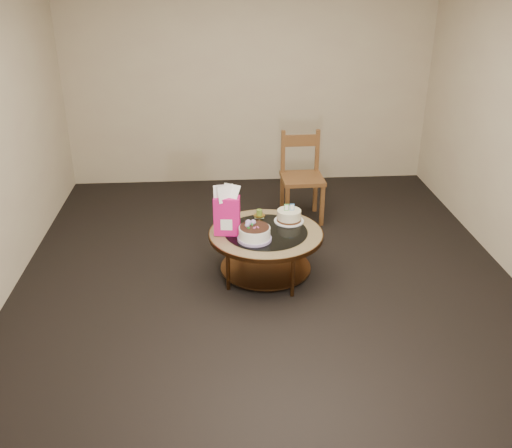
{
  "coord_description": "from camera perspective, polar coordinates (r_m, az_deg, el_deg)",
  "views": [
    {
      "loc": [
        -0.41,
        -4.51,
        2.68
      ],
      "look_at": [
        -0.09,
        0.02,
        0.52
      ],
      "focal_mm": 40.0,
      "sensor_mm": 36.0,
      "label": 1
    }
  ],
  "objects": [
    {
      "name": "coffee_table",
      "position": [
        5.08,
        1.0,
        -1.56
      ],
      "size": [
        1.02,
        1.02,
        0.46
      ],
      "color": "#543118",
      "rests_on": "ground"
    },
    {
      "name": "decorated_cake",
      "position": [
        4.87,
        -0.16,
        -1.0
      ],
      "size": [
        0.29,
        0.29,
        0.17
      ],
      "rotation": [
        0.0,
        0.0,
        -0.16
      ],
      "color": "#A288C1",
      "rests_on": "coffee_table"
    },
    {
      "name": "ground",
      "position": [
        5.26,
        0.96,
        -5.23
      ],
      "size": [
        5.0,
        5.0,
        0.0
      ],
      "primitive_type": "plane",
      "color": "black",
      "rests_on": "ground"
    },
    {
      "name": "dining_chair",
      "position": [
        6.26,
        4.6,
        4.78
      ],
      "size": [
        0.46,
        0.46,
        0.96
      ],
      "rotation": [
        0.0,
        0.0,
        0.03
      ],
      "color": "brown",
      "rests_on": "ground"
    },
    {
      "name": "pillar_candle",
      "position": [
        5.32,
        0.34,
        0.98
      ],
      "size": [
        0.11,
        0.11,
        0.08
      ],
      "rotation": [
        0.0,
        0.0,
        -0.09
      ],
      "color": "#F1E563",
      "rests_on": "coffee_table"
    },
    {
      "name": "room_walls",
      "position": [
        4.67,
        1.1,
        11.28
      ],
      "size": [
        4.52,
        5.02,
        2.61
      ],
      "color": "beige",
      "rests_on": "ground"
    },
    {
      "name": "cream_cake",
      "position": [
        5.22,
        3.32,
        0.8
      ],
      "size": [
        0.27,
        0.27,
        0.17
      ],
      "rotation": [
        0.0,
        0.0,
        0.03
      ],
      "color": "white",
      "rests_on": "coffee_table"
    },
    {
      "name": "gift_bag",
      "position": [
        4.93,
        -2.93,
        1.36
      ],
      "size": [
        0.24,
        0.18,
        0.44
      ],
      "rotation": [
        0.0,
        0.0,
        -0.12
      ],
      "color": "#DC1480",
      "rests_on": "coffee_table"
    }
  ]
}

